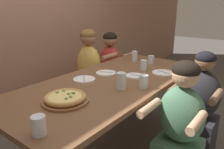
{
  "coord_description": "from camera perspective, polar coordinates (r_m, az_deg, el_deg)",
  "views": [
    {
      "loc": [
        -1.56,
        -1.19,
        1.47
      ],
      "look_at": [
        0.0,
        0.0,
        0.84
      ],
      "focal_mm": 35.0,
      "sensor_mm": 36.0,
      "label": 1
    }
  ],
  "objects": [
    {
      "name": "empty_plate_c",
      "position": [
        2.25,
        -1.6,
        0.41
      ],
      "size": [
        0.21,
        0.21,
        0.02
      ],
      "color": "white",
      "rests_on": "dining_table"
    },
    {
      "name": "pizza_board_main",
      "position": [
        1.63,
        -12.11,
        -6.14
      ],
      "size": [
        0.34,
        0.34,
        0.06
      ],
      "color": "brown",
      "rests_on": "dining_table"
    },
    {
      "name": "empty_plate_a",
      "position": [
        2.32,
        13.24,
        0.45
      ],
      "size": [
        0.23,
        0.23,
        0.02
      ],
      "color": "white",
      "rests_on": "dining_table"
    },
    {
      "name": "drinking_glass_d",
      "position": [
        1.27,
        -18.58,
        -12.73
      ],
      "size": [
        0.08,
        0.08,
        0.11
      ],
      "color": "silver",
      "rests_on": "dining_table"
    },
    {
      "name": "drinking_glass_a",
      "position": [
        2.78,
        5.94,
        4.69
      ],
      "size": [
        0.07,
        0.07,
        0.12
      ],
      "color": "silver",
      "rests_on": "dining_table"
    },
    {
      "name": "dining_table",
      "position": [
        2.1,
        0.0,
        -3.38
      ],
      "size": [
        2.15,
        0.96,
        0.79
      ],
      "color": "brown",
      "rests_on": "ground"
    },
    {
      "name": "drinking_glass_c",
      "position": [
        2.65,
        10.17,
        3.64
      ],
      "size": [
        0.07,
        0.07,
        0.1
      ],
      "color": "silver",
      "rests_on": "dining_table"
    },
    {
      "name": "empty_plate_b",
      "position": [
        2.17,
        6.03,
        -0.35
      ],
      "size": [
        0.19,
        0.19,
        0.02
      ],
      "color": "white",
      "rests_on": "dining_table"
    },
    {
      "name": "drinking_glass_b",
      "position": [
        2.39,
        8.28,
        2.45
      ],
      "size": [
        0.07,
        0.07,
        0.11
      ],
      "color": "silver",
      "rests_on": "dining_table"
    },
    {
      "name": "empty_plate_d",
      "position": [
        2.08,
        -7.28,
        -1.23
      ],
      "size": [
        0.21,
        0.21,
        0.02
      ],
      "color": "white",
      "rests_on": "dining_table"
    },
    {
      "name": "drinking_glass_e",
      "position": [
        1.87,
        8.26,
        -1.78
      ],
      "size": [
        0.08,
        0.08,
        0.11
      ],
      "color": "silver",
      "rests_on": "dining_table"
    },
    {
      "name": "diner_near_midright",
      "position": [
        2.29,
        21.63,
        -8.97
      ],
      "size": [
        0.51,
        0.4,
        1.08
      ],
      "rotation": [
        0.0,
        0.0,
        1.57
      ],
      "color": "#232328",
      "rests_on": "ground"
    },
    {
      "name": "diner_far_right",
      "position": [
        3.23,
        -0.44,
        0.43
      ],
      "size": [
        0.51,
        0.4,
        1.11
      ],
      "rotation": [
        0.0,
        0.0,
        -1.57
      ],
      "color": "#B22D2D",
      "rests_on": "ground"
    },
    {
      "name": "drinking_glass_f",
      "position": [
        1.82,
        2.41,
        -1.71
      ],
      "size": [
        0.08,
        0.08,
        0.14
      ],
      "color": "silver",
      "rests_on": "dining_table"
    },
    {
      "name": "diner_far_midright",
      "position": [
        2.89,
        -5.88,
        -0.95
      ],
      "size": [
        0.51,
        0.4,
        1.18
      ],
      "rotation": [
        0.0,
        0.0,
        -1.57
      ],
      "color": "gold",
      "rests_on": "ground"
    },
    {
      "name": "diner_near_center",
      "position": [
        1.86,
        17.15,
        -14.4
      ],
      "size": [
        0.51,
        0.4,
        1.09
      ],
      "rotation": [
        0.0,
        0.0,
        1.57
      ],
      "color": "#477556",
      "rests_on": "ground"
    }
  ]
}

